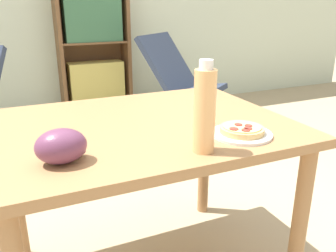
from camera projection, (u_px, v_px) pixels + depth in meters
dining_table at (143, 147)px, 1.40m from camera, size 1.11×0.86×0.73m
pizza_on_plate at (242, 131)px, 1.23m from camera, size 0.21×0.21×0.04m
grape_bunch at (61, 146)px, 1.01m from camera, size 0.15×0.11×0.10m
drink_bottle at (205, 110)px, 1.06m from camera, size 0.07×0.07×0.28m
salt_shaker at (203, 84)px, 1.83m from camera, size 0.04×0.04×0.07m
lounge_chair_far at (183, 98)px, 3.43m from camera, size 0.86×0.94×0.88m
bookshelf at (94, 49)px, 3.67m from camera, size 0.72×0.29×1.55m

